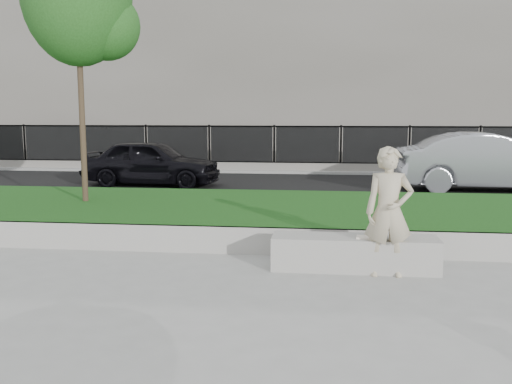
# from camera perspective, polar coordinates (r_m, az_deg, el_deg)

# --- Properties ---
(ground) EXTENTS (90.00, 90.00, 0.00)m
(ground) POSITION_cam_1_polar(r_m,az_deg,el_deg) (7.32, -1.54, -8.24)
(ground) COLOR gray
(ground) RESTS_ON ground
(grass_bank) EXTENTS (34.00, 4.00, 0.40)m
(grass_bank) POSITION_cam_1_polar(r_m,az_deg,el_deg) (10.17, 0.87, -2.44)
(grass_bank) COLOR #12360D
(grass_bank) RESTS_ON ground
(grass_kerb) EXTENTS (34.00, 0.08, 0.40)m
(grass_kerb) POSITION_cam_1_polar(r_m,az_deg,el_deg) (8.27, -0.51, -4.90)
(grass_kerb) COLOR #98968E
(grass_kerb) RESTS_ON ground
(street) EXTENTS (34.00, 7.00, 0.04)m
(street) POSITION_cam_1_polar(r_m,az_deg,el_deg) (15.62, 2.92, 0.55)
(street) COLOR black
(street) RESTS_ON ground
(far_pavement) EXTENTS (34.00, 3.00, 0.12)m
(far_pavement) POSITION_cam_1_polar(r_m,az_deg,el_deg) (20.08, 3.77, 2.33)
(far_pavement) COLOR gray
(far_pavement) RESTS_ON ground
(iron_fence) EXTENTS (32.00, 0.30, 1.50)m
(iron_fence) POSITION_cam_1_polar(r_m,az_deg,el_deg) (19.04, 3.63, 3.48)
(iron_fence) COLOR slate
(iron_fence) RESTS_ON far_pavement
(building_facade) EXTENTS (34.00, 10.00, 10.00)m
(building_facade) POSITION_cam_1_polar(r_m,az_deg,el_deg) (27.13, 4.66, 14.25)
(building_facade) COLOR #666159
(building_facade) RESTS_ON ground
(stone_bench) EXTENTS (2.15, 0.54, 0.44)m
(stone_bench) POSITION_cam_1_polar(r_m,az_deg,el_deg) (7.59, 9.81, -6.04)
(stone_bench) COLOR #98968E
(stone_bench) RESTS_ON ground
(man) EXTENTS (0.61, 0.41, 1.63)m
(man) POSITION_cam_1_polar(r_m,az_deg,el_deg) (7.28, 13.14, -1.96)
(man) COLOR #C4B897
(man) RESTS_ON ground
(book) EXTENTS (0.24, 0.19, 0.03)m
(book) POSITION_cam_1_polar(r_m,az_deg,el_deg) (7.47, 10.87, -4.47)
(book) COLOR silver
(book) RESTS_ON stone_bench
(young_tree) EXTENTS (2.04, 1.95, 4.99)m
(young_tree) POSITION_cam_1_polar(r_m,az_deg,el_deg) (11.15, -17.03, 17.89)
(young_tree) COLOR #38281C
(young_tree) RESTS_ON grass_bank
(car_dark) EXTENTS (3.83, 1.78, 1.27)m
(car_dark) POSITION_cam_1_polar(r_m,az_deg,el_deg) (15.83, -10.40, 2.92)
(car_dark) COLOR black
(car_dark) RESTS_ON street
(car_silver) EXTENTS (4.51, 1.58, 1.49)m
(car_silver) POSITION_cam_1_polar(r_m,az_deg,el_deg) (15.60, 22.25, 2.78)
(car_silver) COLOR #96989F
(car_silver) RESTS_ON street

